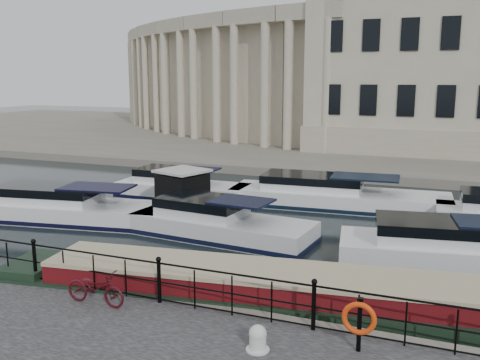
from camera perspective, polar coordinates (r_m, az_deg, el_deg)
name	(u,v)px	position (r m, az deg, el deg)	size (l,w,h in m)	color
ground_plane	(199,290)	(16.15, -4.39, -11.66)	(160.00, 160.00, 0.00)	black
far_bank	(379,139)	(53.09, 14.58, 4.21)	(120.00, 42.00, 0.55)	#6B665B
railing	(159,278)	(13.87, -8.63, -10.31)	(24.14, 0.14, 1.22)	black
civic_building	(364,67)	(48.66, 13.10, 11.68)	(53.55, 31.84, 16.85)	#ADA38C
bicycle	(96,288)	(14.16, -15.15, -11.04)	(0.59, 1.68, 0.88)	#410B13
mooring_bollard	(258,339)	(11.67, 1.90, -16.55)	(0.50, 0.50, 0.56)	silver
life_ring_post	(359,319)	(11.64, 12.59, -14.29)	(0.73, 0.19, 1.18)	black
narrowboat	(294,302)	(14.51, 5.75, -12.83)	(17.26, 4.54, 1.62)	black
harbour_hut	(183,195)	(24.32, -6.13, -1.56)	(3.23, 2.95, 2.17)	#6B665B
cabin_cruisers	(273,214)	(23.21, 3.57, -3.61)	(26.20, 10.67, 1.99)	white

